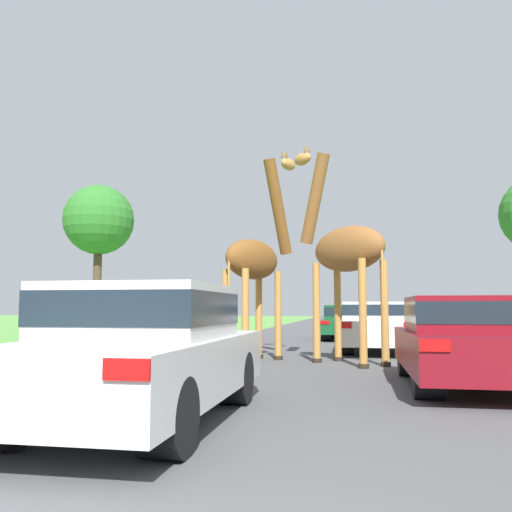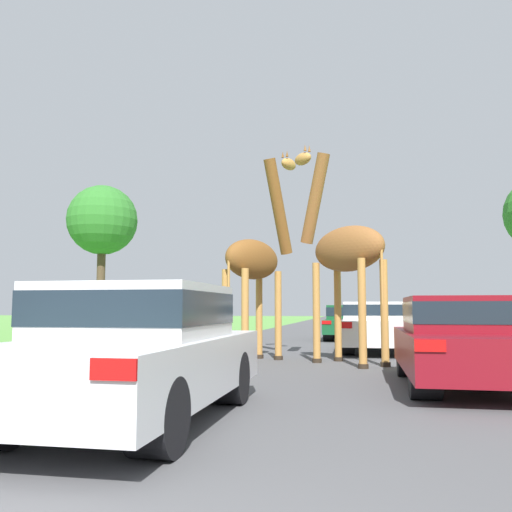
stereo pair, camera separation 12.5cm
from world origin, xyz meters
TOP-DOWN VIEW (x-y plane):
  - road at (0.00, 30.00)m, footprint 7.85×120.00m
  - giraffe_near_road at (-0.97, 10.61)m, footprint 1.59×2.61m
  - giraffe_companion at (1.04, 10.22)m, footprint 2.34×2.33m
  - car_lead_maroon at (-0.97, 3.78)m, footprint 1.82×4.18m
  - car_queue_right at (1.76, 13.80)m, footprint 1.88×4.68m
  - car_queue_left at (0.94, 19.38)m, footprint 1.85×3.94m
  - car_far_ahead at (2.38, 26.42)m, footprint 1.81×4.61m
  - car_verge_right at (2.99, 7.07)m, footprint 1.99×4.13m
  - tree_centre_back at (-12.54, 25.60)m, footprint 3.82×3.82m

SIDE VIEW (x-z plane):
  - road at x=0.00m, z-range 0.00..0.00m
  - car_queue_left at x=0.94m, z-range 0.05..1.35m
  - car_verge_right at x=2.99m, z-range 0.04..1.41m
  - car_queue_right at x=1.76m, z-range 0.05..1.41m
  - car_lead_maroon at x=-0.97m, z-range 0.04..1.49m
  - car_far_ahead at x=2.38m, z-range 0.04..1.51m
  - giraffe_near_road at x=-0.97m, z-range -0.23..4.95m
  - giraffe_companion at x=1.04m, z-range -0.10..5.03m
  - tree_centre_back at x=-12.54m, z-range 1.99..9.93m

